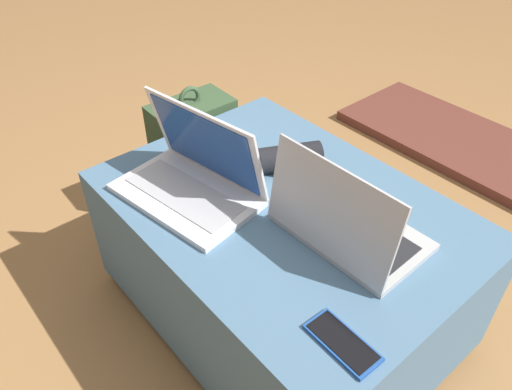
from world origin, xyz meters
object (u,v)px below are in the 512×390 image
(backpack, at_px, (194,158))
(wrist_brace, at_px, (290,157))
(laptop_far, at_px, (344,224))
(cell_phone, at_px, (342,342))
(laptop_near, at_px, (193,177))

(backpack, bearing_deg, wrist_brace, 92.00)
(laptop_far, xyz_separation_m, backpack, (-0.80, 0.10, -0.28))
(cell_phone, relative_size, wrist_brace, 0.81)
(wrist_brace, bearing_deg, backpack, -179.71)
(laptop_far, bearing_deg, laptop_near, 22.15)
(laptop_near, height_order, wrist_brace, laptop_near)
(laptop_near, xyz_separation_m, wrist_brace, (0.08, 0.27, -0.01))
(laptop_near, xyz_separation_m, cell_phone, (0.58, -0.05, -0.05))
(backpack, relative_size, wrist_brace, 2.67)
(laptop_far, height_order, backpack, laptop_far)
(laptop_near, height_order, cell_phone, laptop_near)
(backpack, bearing_deg, cell_phone, 73.80)
(cell_phone, xyz_separation_m, wrist_brace, (-0.49, 0.32, 0.03))
(laptop_far, relative_size, backpack, 0.69)
(backpack, height_order, wrist_brace, wrist_brace)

